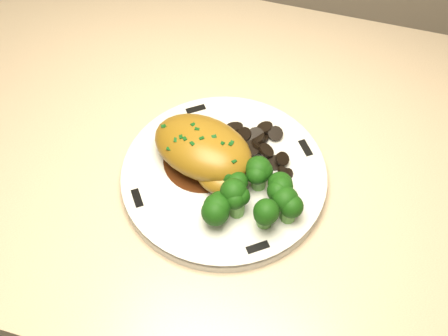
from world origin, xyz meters
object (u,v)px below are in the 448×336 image
(counter, at_px, (341,304))
(chicken_breast, at_px, (205,151))
(plate, at_px, (224,177))
(broccoli_florets, at_px, (254,195))

(counter, relative_size, chicken_breast, 12.79)
(counter, bearing_deg, plate, -163.06)
(chicken_breast, bearing_deg, plate, 0.12)
(chicken_breast, distance_m, broccoli_florets, 0.09)
(chicken_breast, xyz_separation_m, broccoli_florets, (0.08, -0.05, -0.00))
(chicken_breast, bearing_deg, broccoli_florets, -15.87)
(counter, height_order, plate, counter)
(chicken_breast, height_order, broccoli_florets, chicken_breast)
(plate, distance_m, chicken_breast, 0.04)
(plate, relative_size, broccoli_florets, 2.30)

